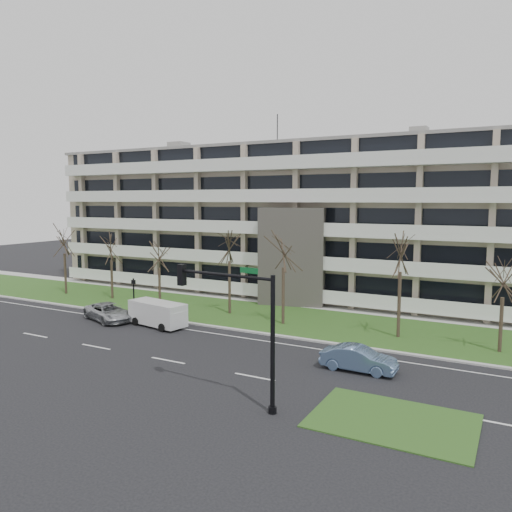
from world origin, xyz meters
The scene contains 19 objects.
ground centered at (0.00, 0.00, 0.00)m, with size 160.00×160.00×0.00m, color black.
grass_verge centered at (0.00, 13.00, 0.03)m, with size 90.00×10.00×0.06m, color #31531B.
curb centered at (0.00, 8.00, 0.06)m, with size 90.00×0.35×0.12m, color #B2B2AD.
sidewalk centered at (0.00, 18.50, 0.04)m, with size 90.00×2.00×0.08m, color #B2B2AD.
grass_median centered at (14.00, -2.00, 0.03)m, with size 7.00×5.00×0.06m, color #31531B.
lane_edge_line centered at (0.00, 6.50, 0.01)m, with size 90.00×0.12×0.01m, color white.
apartment_building centered at (-0.01, 25.32, 7.61)m, with size 60.50×15.10×18.75m.
silver_pickup centered at (-10.53, 5.77, 0.70)m, with size 2.33×5.05×1.40m, color #AAADB1.
blue_sedan centered at (10.74, 3.68, 0.71)m, with size 1.50×4.30×1.42m, color #6888B5.
white_van centered at (-5.81, 6.22, 1.14)m, with size 5.14×2.66×1.90m.
traffic_signal centered at (7.07, -3.60, 4.30)m, with size 5.73×0.81×6.64m.
pedestrian_signal centered at (-10.08, 8.28, 2.00)m, with size 0.30×0.24×3.14m.
tree_0 centered at (-22.77, 12.17, 5.86)m, with size 3.77×3.77×7.54m.
tree_1 centered at (-16.70, 12.54, 5.29)m, with size 3.40×3.40×6.81m.
tree_2 centered at (-10.05, 11.65, 4.98)m, with size 3.21×3.21×6.41m.
tree_3 centered at (-3.15, 12.46, 6.31)m, with size 4.06×4.06×8.12m.
tree_4 centered at (2.41, 11.34, 6.24)m, with size 4.01×4.01×8.03m.
tree_5 centered at (11.22, 11.75, 6.53)m, with size 4.20×4.20×8.40m.
tree_6 centered at (17.71, 11.29, 4.97)m, with size 3.20×3.20×6.40m.
Camera 1 is at (18.60, -23.38, 9.74)m, focal length 35.00 mm.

